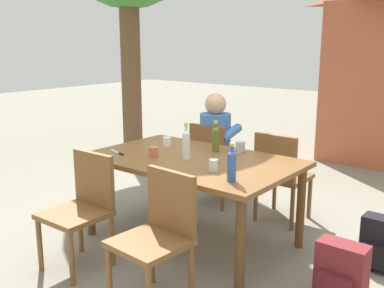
% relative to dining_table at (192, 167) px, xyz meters
% --- Properties ---
extents(ground_plane, '(24.00, 24.00, 0.00)m').
position_rel_dining_table_xyz_m(ground_plane, '(0.00, 0.00, -0.66)').
color(ground_plane, gray).
extents(dining_table, '(1.73, 1.09, 0.74)m').
position_rel_dining_table_xyz_m(dining_table, '(0.00, 0.00, 0.00)').
color(dining_table, brown).
rests_on(dining_table, ground_plane).
extents(chair_far_left, '(0.45, 0.45, 0.87)m').
position_rel_dining_table_xyz_m(chair_far_left, '(-0.39, 0.84, -0.18)').
color(chair_far_left, brown).
rests_on(chair_far_left, ground_plane).
extents(chair_near_right, '(0.47, 0.47, 0.87)m').
position_rel_dining_table_xyz_m(chair_near_right, '(0.39, -0.84, -0.18)').
color(chair_near_right, brown).
rests_on(chair_near_right, ground_plane).
extents(chair_near_left, '(0.45, 0.45, 0.87)m').
position_rel_dining_table_xyz_m(chair_near_left, '(-0.39, -0.84, -0.18)').
color(chair_near_left, brown).
rests_on(chair_near_left, ground_plane).
extents(chair_far_right, '(0.44, 0.44, 0.87)m').
position_rel_dining_table_xyz_m(chair_far_right, '(0.39, 0.84, -0.18)').
color(chair_far_right, brown).
rests_on(chair_far_right, ground_plane).
extents(person_in_white_shirt, '(0.47, 0.61, 1.18)m').
position_rel_dining_table_xyz_m(person_in_white_shirt, '(-0.39, 0.95, -0.01)').
color(person_in_white_shirt, '#3D70B2').
rests_on(person_in_white_shirt, ground_plane).
extents(bottle_blue, '(0.06, 0.06, 0.27)m').
position_rel_dining_table_xyz_m(bottle_blue, '(0.61, -0.33, 0.20)').
color(bottle_blue, '#2D56A3').
rests_on(bottle_blue, dining_table).
extents(bottle_olive, '(0.06, 0.06, 0.28)m').
position_rel_dining_table_xyz_m(bottle_olive, '(0.02, 0.31, 0.20)').
color(bottle_olive, '#566623').
rests_on(bottle_olive, dining_table).
extents(bottle_clear, '(0.06, 0.06, 0.30)m').
position_rel_dining_table_xyz_m(bottle_clear, '(-0.02, -0.06, 0.21)').
color(bottle_clear, white).
rests_on(bottle_clear, dining_table).
extents(cup_terracotta, '(0.08, 0.08, 0.08)m').
position_rel_dining_table_xyz_m(cup_terracotta, '(-0.28, -0.17, 0.12)').
color(cup_terracotta, '#BC6B47').
rests_on(cup_terracotta, dining_table).
extents(cup_steel, '(0.08, 0.08, 0.09)m').
position_rel_dining_table_xyz_m(cup_steel, '(0.20, 0.42, 0.12)').
color(cup_steel, '#B2B7BC').
rests_on(cup_steel, dining_table).
extents(cup_white, '(0.08, 0.08, 0.08)m').
position_rel_dining_table_xyz_m(cup_white, '(-0.46, 0.20, 0.12)').
color(cup_white, white).
rests_on(cup_white, dining_table).
extents(cup_glass, '(0.07, 0.07, 0.09)m').
position_rel_dining_table_xyz_m(cup_glass, '(0.37, -0.21, 0.12)').
color(cup_glass, silver).
rests_on(cup_glass, dining_table).
extents(table_knife, '(0.24, 0.09, 0.01)m').
position_rel_dining_table_xyz_m(table_knife, '(-0.61, -0.27, 0.08)').
color(table_knife, silver).
rests_on(table_knife, dining_table).
extents(backpack_by_near_side, '(0.29, 0.22, 0.40)m').
position_rel_dining_table_xyz_m(backpack_by_near_side, '(1.43, 0.51, -0.47)').
color(backpack_by_near_side, black).
rests_on(backpack_by_near_side, ground_plane).
extents(backpack_by_far_side, '(0.33, 0.23, 0.40)m').
position_rel_dining_table_xyz_m(backpack_by_far_side, '(1.34, -0.09, -0.47)').
color(backpack_by_far_side, maroon).
rests_on(backpack_by_far_side, ground_plane).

